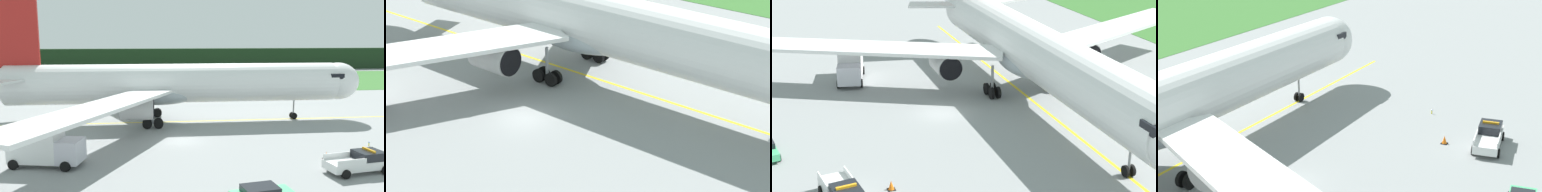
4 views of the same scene
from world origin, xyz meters
TOP-DOWN VIEW (x-y plane):
  - ground at (0.00, 0.00)m, footprint 320.00×320.00m
  - taxiway_centerline_main at (0.36, 9.48)m, footprint 68.83×1.47m
  - airliner at (-0.37, 9.49)m, footprint 52.61×52.13m
  - ops_pickup_truck at (14.05, -11.38)m, footprint 5.81×2.88m
  - apron_cone at (12.86, -7.87)m, footprint 0.56×0.56m
  - taxiway_edge_light_east at (19.36, -4.41)m, footprint 0.12×0.12m

SIDE VIEW (x-z plane):
  - ground at x=0.00m, z-range 0.00..0.00m
  - taxiway_centerline_main at x=0.36m, z-range 0.00..0.01m
  - taxiway_edge_light_east at x=19.36m, z-range 0.02..0.48m
  - apron_cone at x=12.86m, z-range -0.01..0.70m
  - ops_pickup_truck at x=14.05m, z-range -0.07..1.87m
  - airliner at x=-0.37m, z-range -2.84..13.06m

